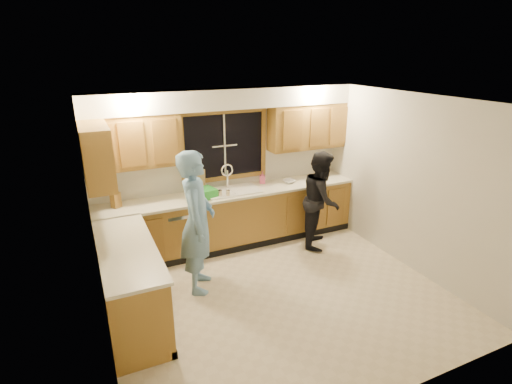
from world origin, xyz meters
The scene contains 26 objects.
floor centered at (0.00, 0.00, 0.00)m, with size 4.20×4.20×0.00m, color beige.
ceiling centered at (0.00, 0.00, 2.50)m, with size 4.20×4.20×0.00m, color silver.
wall_back centered at (0.00, 1.90, 1.25)m, with size 4.20×4.20×0.00m, color beige.
wall_left centered at (-2.10, 0.00, 1.25)m, with size 3.80×3.80×0.00m, color beige.
wall_right centered at (2.10, 0.00, 1.25)m, with size 3.80×3.80×0.00m, color beige.
base_cabinets_back centered at (0.00, 1.60, 0.44)m, with size 4.20×0.60×0.88m, color olive.
base_cabinets_left centered at (-1.80, 0.35, 0.44)m, with size 0.60×1.90×0.88m, color olive.
countertop_back centered at (0.00, 1.58, 0.90)m, with size 4.20×0.63×0.04m, color beige.
countertop_left centered at (-1.79, 0.35, 0.90)m, with size 0.63×1.90×0.04m, color beige.
upper_cabinets_left centered at (-1.43, 1.73, 1.83)m, with size 1.35×0.33×0.75m, color olive.
upper_cabinets_right centered at (1.43, 1.73, 1.83)m, with size 1.35×0.33×0.75m, color olive.
upper_cabinets_return centered at (-1.94, 1.12, 1.83)m, with size 0.33×0.90×0.75m, color olive.
soffit centered at (0.00, 1.72, 2.35)m, with size 4.20×0.35×0.30m, color white.
window_frame centered at (0.00, 1.89, 1.60)m, with size 1.44×0.03×1.14m.
sink centered at (0.00, 1.60, 0.86)m, with size 0.86×0.52×0.57m.
dishwasher centered at (-0.85, 1.59, 0.41)m, with size 0.60×0.56×0.82m, color silver.
stove centered at (-1.80, -0.22, 0.45)m, with size 0.58×0.75×0.90m, color silver.
man centered at (-0.87, 0.61, 0.95)m, with size 0.69×0.45×1.90m, color #6999C6.
woman centered at (1.30, 1.01, 0.78)m, with size 0.76×0.59×1.57m, color black.
knife_block centered at (-1.74, 1.67, 1.03)m, with size 0.12×0.10×0.22m, color olive.
cutting_board centered at (-0.51, 1.82, 1.10)m, with size 0.27×0.02×0.36m, color tan.
dish_crate centered at (-0.48, 1.52, 0.99)m, with size 0.30×0.28×0.14m, color green.
soap_bottle centered at (0.62, 1.77, 1.02)m, with size 0.09×0.09×0.20m, color #D3507F.
bowl centered at (1.04, 1.61, 0.94)m, with size 0.20×0.20×0.05m, color silver.
can_left centered at (-0.26, 1.43, 0.98)m, with size 0.06×0.06×0.12m, color beige.
can_right centered at (-0.15, 1.38, 0.98)m, with size 0.06×0.06×0.11m, color beige.
Camera 1 is at (-2.14, -3.96, 3.04)m, focal length 28.00 mm.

